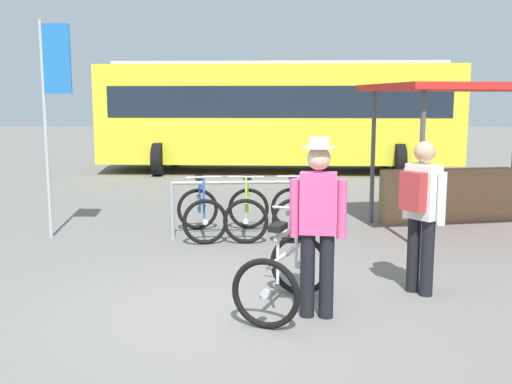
{
  "coord_description": "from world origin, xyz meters",
  "views": [
    {
      "loc": [
        0.37,
        -5.64,
        2.07
      ],
      "look_at": [
        0.29,
        1.21,
        1.0
      ],
      "focal_mm": 41.8,
      "sensor_mm": 36.0,
      "label": 1
    }
  ],
  "objects_px": {
    "racked_bike_blue": "(201,213)",
    "bus_distant": "(278,111)",
    "featured_bicycle": "(287,264)",
    "banner_flag": "(52,88)",
    "racked_bike_red": "(293,212)",
    "person_with_featured_bike": "(318,220)",
    "pedestrian_with_backpack": "(421,208)",
    "racked_bike_lime": "(247,212)",
    "market_stall": "(463,142)"
  },
  "relations": [
    {
      "from": "racked_bike_red",
      "to": "pedestrian_with_backpack",
      "type": "distance_m",
      "value": 3.09
    },
    {
      "from": "racked_bike_lime",
      "to": "racked_bike_red",
      "type": "bearing_deg",
      "value": 4.4
    },
    {
      "from": "person_with_featured_bike",
      "to": "banner_flag",
      "type": "distance_m",
      "value": 5.06
    },
    {
      "from": "pedestrian_with_backpack",
      "to": "bus_distant",
      "type": "distance_m",
      "value": 11.13
    },
    {
      "from": "racked_bike_lime",
      "to": "bus_distant",
      "type": "relative_size",
      "value": 0.11
    },
    {
      "from": "market_stall",
      "to": "banner_flag",
      "type": "relative_size",
      "value": 1.09
    },
    {
      "from": "featured_bicycle",
      "to": "bus_distant",
      "type": "distance_m",
      "value": 11.56
    },
    {
      "from": "banner_flag",
      "to": "racked_bike_red",
      "type": "bearing_deg",
      "value": 2.82
    },
    {
      "from": "racked_bike_red",
      "to": "market_stall",
      "type": "xyz_separation_m",
      "value": [
        2.76,
        0.67,
        1.03
      ]
    },
    {
      "from": "banner_flag",
      "to": "featured_bicycle",
      "type": "bearing_deg",
      "value": -42.63
    },
    {
      "from": "racked_bike_blue",
      "to": "pedestrian_with_backpack",
      "type": "distance_m",
      "value": 3.78
    },
    {
      "from": "racked_bike_red",
      "to": "featured_bicycle",
      "type": "xyz_separation_m",
      "value": [
        -0.22,
        -3.23,
        0.08
      ]
    },
    {
      "from": "bus_distant",
      "to": "market_stall",
      "type": "bearing_deg",
      "value": -69.92
    },
    {
      "from": "racked_bike_blue",
      "to": "featured_bicycle",
      "type": "bearing_deg",
      "value": -69.39
    },
    {
      "from": "pedestrian_with_backpack",
      "to": "racked_bike_lime",
      "type": "bearing_deg",
      "value": 124.94
    },
    {
      "from": "racked_bike_red",
      "to": "market_stall",
      "type": "height_order",
      "value": "market_stall"
    },
    {
      "from": "racked_bike_red",
      "to": "person_with_featured_bike",
      "type": "bearing_deg",
      "value": -89.07
    },
    {
      "from": "person_with_featured_bike",
      "to": "bus_distant",
      "type": "relative_size",
      "value": 0.17
    },
    {
      "from": "market_stall",
      "to": "racked_bike_lime",
      "type": "bearing_deg",
      "value": -168.25
    },
    {
      "from": "racked_bike_lime",
      "to": "pedestrian_with_backpack",
      "type": "xyz_separation_m",
      "value": [
        1.91,
        -2.73,
        0.57
      ]
    },
    {
      "from": "racked_bike_red",
      "to": "bus_distant",
      "type": "bearing_deg",
      "value": 90.09
    },
    {
      "from": "pedestrian_with_backpack",
      "to": "banner_flag",
      "type": "distance_m",
      "value": 5.57
    },
    {
      "from": "racked_bike_blue",
      "to": "racked_bike_lime",
      "type": "bearing_deg",
      "value": 4.39
    },
    {
      "from": "racked_bike_lime",
      "to": "featured_bicycle",
      "type": "bearing_deg",
      "value": -81.46
    },
    {
      "from": "racked_bike_blue",
      "to": "racked_bike_red",
      "type": "xyz_separation_m",
      "value": [
        1.4,
        0.11,
        0.0
      ]
    },
    {
      "from": "racked_bike_red",
      "to": "banner_flag",
      "type": "relative_size",
      "value": 0.35
    },
    {
      "from": "person_with_featured_bike",
      "to": "pedestrian_with_backpack",
      "type": "xyz_separation_m",
      "value": [
        1.15,
        0.71,
        -0.01
      ]
    },
    {
      "from": "bus_distant",
      "to": "market_stall",
      "type": "distance_m",
      "value": 8.09
    },
    {
      "from": "racked_bike_blue",
      "to": "bus_distant",
      "type": "height_order",
      "value": "bus_distant"
    },
    {
      "from": "pedestrian_with_backpack",
      "to": "market_stall",
      "type": "distance_m",
      "value": 3.81
    },
    {
      "from": "featured_bicycle",
      "to": "bus_distant",
      "type": "xyz_separation_m",
      "value": [
        0.21,
        11.49,
        1.3
      ]
    },
    {
      "from": "pedestrian_with_backpack",
      "to": "bus_distant",
      "type": "height_order",
      "value": "bus_distant"
    },
    {
      "from": "pedestrian_with_backpack",
      "to": "bus_distant",
      "type": "relative_size",
      "value": 0.16
    },
    {
      "from": "person_with_featured_bike",
      "to": "racked_bike_red",
      "type": "bearing_deg",
      "value": 90.93
    },
    {
      "from": "pedestrian_with_backpack",
      "to": "featured_bicycle",
      "type": "bearing_deg",
      "value": -162.55
    },
    {
      "from": "racked_bike_lime",
      "to": "bus_distant",
      "type": "distance_m",
      "value": 8.45
    },
    {
      "from": "racked_bike_blue",
      "to": "person_with_featured_bike",
      "type": "bearing_deg",
      "value": -66.75
    },
    {
      "from": "person_with_featured_bike",
      "to": "racked_bike_lime",
      "type": "bearing_deg",
      "value": 102.39
    },
    {
      "from": "featured_bicycle",
      "to": "banner_flag",
      "type": "xyz_separation_m",
      "value": [
        -3.32,
        3.06,
        1.78
      ]
    },
    {
      "from": "racked_bike_red",
      "to": "market_stall",
      "type": "relative_size",
      "value": 0.32
    },
    {
      "from": "person_with_featured_bike",
      "to": "market_stall",
      "type": "relative_size",
      "value": 0.5
    },
    {
      "from": "pedestrian_with_backpack",
      "to": "person_with_featured_bike",
      "type": "bearing_deg",
      "value": -148.53
    },
    {
      "from": "racked_bike_lime",
      "to": "person_with_featured_bike",
      "type": "xyz_separation_m",
      "value": [
        0.75,
        -3.43,
        0.58
      ]
    },
    {
      "from": "featured_bicycle",
      "to": "person_with_featured_bike",
      "type": "relative_size",
      "value": 0.73
    },
    {
      "from": "bus_distant",
      "to": "banner_flag",
      "type": "relative_size",
      "value": 3.15
    },
    {
      "from": "racked_bike_lime",
      "to": "racked_bike_red",
      "type": "distance_m",
      "value": 0.7
    },
    {
      "from": "racked_bike_red",
      "to": "person_with_featured_bike",
      "type": "xyz_separation_m",
      "value": [
        0.06,
        -3.49,
        0.58
      ]
    },
    {
      "from": "racked_bike_red",
      "to": "person_with_featured_bike",
      "type": "distance_m",
      "value": 3.54
    },
    {
      "from": "bus_distant",
      "to": "racked_bike_blue",
      "type": "bearing_deg",
      "value": -99.39
    },
    {
      "from": "bus_distant",
      "to": "market_stall",
      "type": "xyz_separation_m",
      "value": [
        2.77,
        -7.59,
        -0.35
      ]
    }
  ]
}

